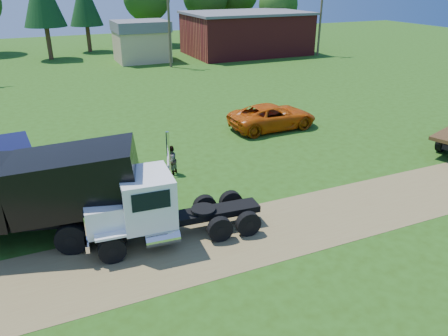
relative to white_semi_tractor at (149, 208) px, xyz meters
name	(u,v)px	position (x,y,z in m)	size (l,w,h in m)	color
ground	(290,224)	(5.57, -1.22, -1.43)	(140.00, 140.00, 0.00)	#274910
dirt_track	(290,224)	(5.57, -1.22, -1.42)	(120.00, 4.20, 0.01)	brown
white_semi_tractor	(149,208)	(0.00, 0.00, 0.00)	(7.03, 2.75, 4.19)	black
black_dump_truck	(33,192)	(-3.90, 1.81, 0.65)	(8.93, 4.72, 3.79)	black
navy_truck	(25,174)	(-4.19, 4.83, 0.18)	(7.40, 3.08, 3.14)	maroon
orange_pickup	(273,116)	(11.17, 10.03, -0.60)	(2.77, 6.00, 1.67)	#C44E09
spectator_b	(171,160)	(2.62, 5.63, -0.65)	(0.76, 0.59, 1.56)	#999999
brick_building	(246,33)	(23.57, 38.78, 1.23)	(15.40, 10.40, 5.30)	maroon
tan_shed	(141,41)	(9.57, 38.78, 0.99)	(6.20, 5.40, 4.70)	#CBB97E
utility_poles	(169,24)	(11.57, 33.78, 3.28)	(42.20, 0.28, 9.00)	#4B3F2A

